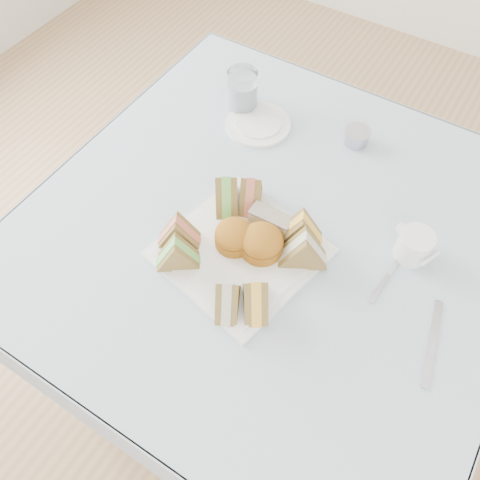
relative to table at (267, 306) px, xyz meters
The scene contains 21 objects.
floor 0.37m from the table, ahead, with size 4.00×4.00×0.00m, color #9E7751.
table is the anchor object (origin of this frame).
tablecloth 0.37m from the table, ahead, with size 1.02×1.02×0.01m, color #B2BACD.
serving_plate 0.40m from the table, 104.06° to the right, with size 0.29×0.29×0.01m, color white.
sandwich_fl_a 0.47m from the table, 134.08° to the right, with size 0.09×0.04×0.08m, color olive, non-canonical shape.
sandwich_fl_b 0.48m from the table, 121.02° to the right, with size 0.09×0.04×0.08m, color olive, non-canonical shape.
sandwich_fr_a 0.47m from the table, 71.35° to the right, with size 0.09×0.04×0.08m, color olive, non-canonical shape.
sandwich_fr_b 0.48m from the table, 84.46° to the right, with size 0.09×0.04×0.08m, color olive, non-canonical shape.
sandwich_bl_a 0.45m from the table, behind, with size 0.10×0.05×0.09m, color olive, non-canonical shape.
sandwich_bl_b 0.43m from the table, 167.03° to the left, with size 0.09×0.04×0.08m, color olive, non-canonical shape.
sandwich_br_a 0.45m from the table, 30.58° to the right, with size 0.10×0.05×0.09m, color olive, non-canonical shape.
sandwich_br_b 0.43m from the table, 10.19° to the right, with size 0.09×0.04×0.08m, color olive, non-canonical shape.
scone_left 0.43m from the table, 115.82° to the right, with size 0.08×0.08×0.06m, color #A06D20.
scone_right 0.42m from the table, 81.72° to the right, with size 0.09×0.09×0.06m, color #A06D20.
pastry_slice 0.41m from the table, 98.88° to the right, with size 0.09×0.04×0.04m, color #DCC389.
side_plate 0.49m from the table, 127.52° to the left, with size 0.16×0.16×0.01m, color white.
water_glass 0.57m from the table, 132.43° to the left, with size 0.07×0.07×0.11m, color white.
tea_strainer 0.51m from the table, 82.58° to the left, with size 0.06×0.06×0.04m, color #AAAABC.
knife 0.54m from the table, 11.87° to the right, with size 0.01×0.18×0.00m, color #AAAABC.
fork 0.46m from the table, ahead, with size 0.01×0.17×0.00m, color #AAAABC.
creamer_jug 0.50m from the table, 17.23° to the left, with size 0.07×0.07×0.06m, color white.
Camera 1 is at (0.28, -0.59, 1.62)m, focal length 38.00 mm.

